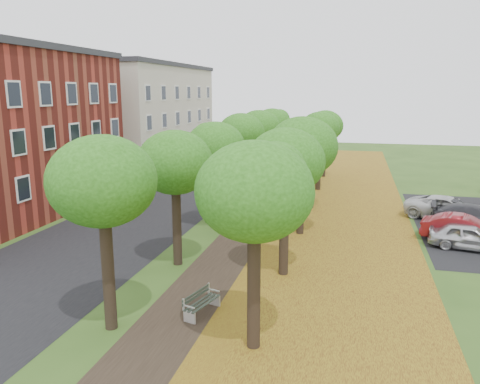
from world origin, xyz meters
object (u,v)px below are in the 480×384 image
Objects in this scene: car_silver at (469,237)px; car_grey at (474,217)px; car_red at (464,229)px; bench at (201,303)px; car_white at (448,208)px.

car_silver is 4.14m from car_grey.
car_red is at bearing 168.48° from car_grey.
bench is 0.42× the size of car_red.
car_red is (10.64, 10.85, 0.28)m from bench.
car_grey is at bearing -24.45° from bench.
car_grey is 0.93× the size of car_white.
car_white reaches higher than car_grey.
bench is at bearing 148.86° from car_grey.
car_red is 0.91× the size of car_grey.
car_red is 3.04m from car_grey.
car_silver is 1.15m from car_red.
car_grey is (11.73, 13.69, 0.26)m from bench.
car_grey reaches higher than car_silver.
car_silver reaches higher than bench.
bench is 18.03m from car_grey.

